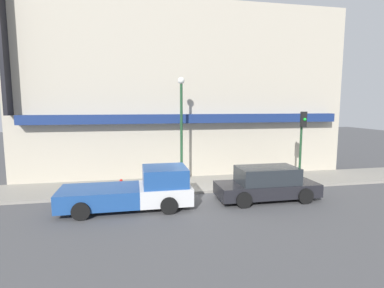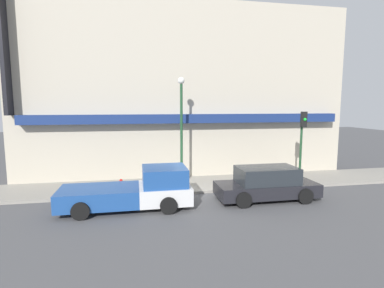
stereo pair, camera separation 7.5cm
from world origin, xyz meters
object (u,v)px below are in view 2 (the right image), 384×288
(pickup_truck, at_px, (136,190))
(traffic_light, at_px, (302,135))
(street_lamp, at_px, (181,118))
(parked_car, at_px, (267,184))
(fire_hydrant, at_px, (121,186))

(pickup_truck, distance_m, traffic_light, 9.13)
(street_lamp, xyz_separation_m, traffic_light, (6.25, -1.29, -0.87))
(street_lamp, bearing_deg, parked_car, -41.84)
(parked_car, relative_size, traffic_light, 1.19)
(parked_car, height_order, street_lamp, street_lamp)
(street_lamp, distance_m, traffic_light, 6.44)
(pickup_truck, relative_size, fire_hydrant, 8.20)
(pickup_truck, distance_m, parked_car, 5.93)
(fire_hydrant, relative_size, traffic_light, 0.17)
(pickup_truck, bearing_deg, fire_hydrant, 109.89)
(pickup_truck, bearing_deg, traffic_light, 13.24)
(fire_hydrant, relative_size, street_lamp, 0.12)
(parked_car, height_order, fire_hydrant, parked_car)
(pickup_truck, bearing_deg, parked_car, 1.47)
(pickup_truck, xyz_separation_m, fire_hydrant, (-0.69, 2.06, -0.31))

